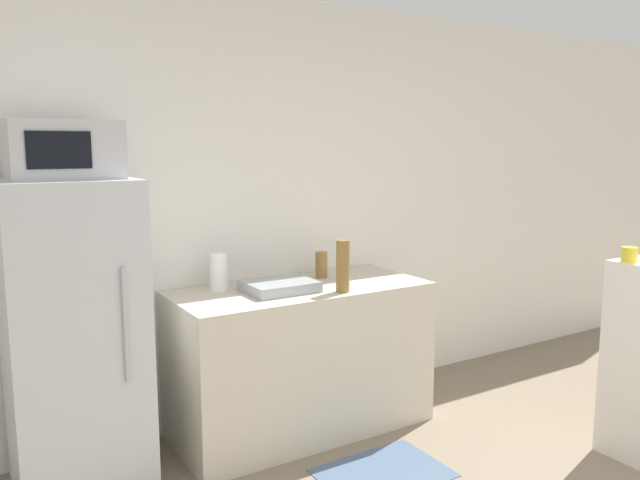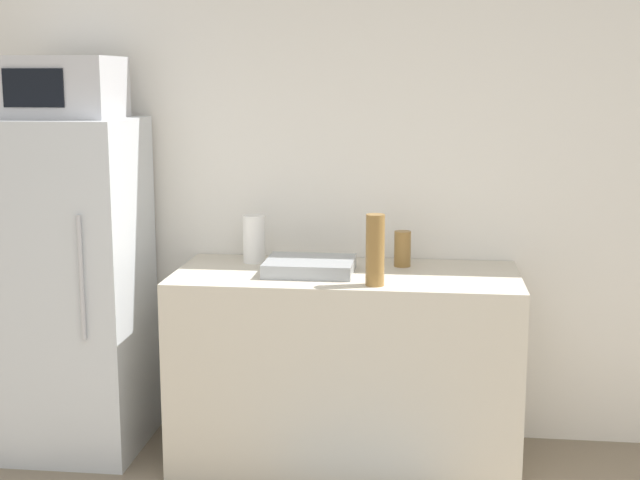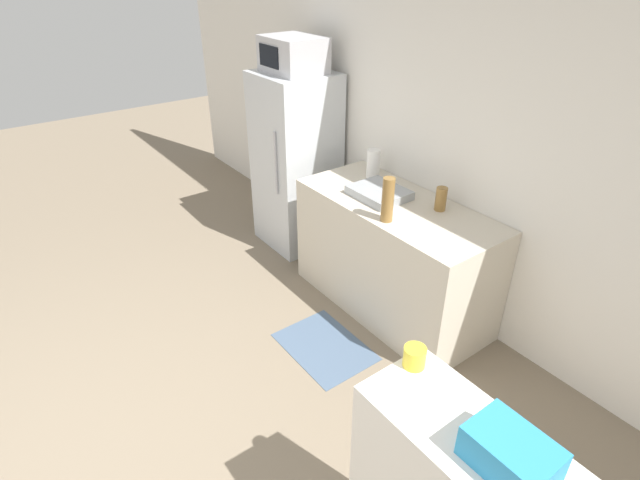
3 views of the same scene
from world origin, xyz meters
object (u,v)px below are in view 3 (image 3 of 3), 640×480
(refrigerator, at_px, (296,163))
(paper_towel_roll, at_px, (373,164))
(microwave, at_px, (293,54))
(jar, at_px, (414,357))
(bottle_short, at_px, (441,199))
(bottle_tall, at_px, (388,200))
(basket, at_px, (511,454))

(refrigerator, bearing_deg, paper_towel_roll, 11.05)
(refrigerator, xyz_separation_m, microwave, (-0.00, -0.00, 0.91))
(jar, distance_m, paper_towel_roll, 2.24)
(microwave, bearing_deg, bottle_short, 5.78)
(bottle_tall, distance_m, jar, 1.53)
(microwave, bearing_deg, refrigerator, 71.96)
(bottle_tall, relative_size, bottle_short, 1.83)
(microwave, distance_m, basket, 3.35)
(microwave, xyz_separation_m, paper_towel_roll, (0.82, 0.16, -0.70))
(refrigerator, xyz_separation_m, basket, (3.04, -1.30, 0.38))
(basket, distance_m, jar, 0.46)
(bottle_tall, relative_size, basket, 1.19)
(basket, bearing_deg, bottle_tall, 147.00)
(bottle_short, relative_size, basket, 0.65)
(basket, bearing_deg, paper_towel_roll, 146.56)
(bottle_tall, height_order, bottle_short, bottle_tall)
(bottle_tall, xyz_separation_m, paper_towel_roll, (-0.59, 0.40, -0.04))
(microwave, height_order, paper_towel_roll, microwave)
(refrigerator, xyz_separation_m, bottle_short, (1.51, 0.15, 0.19))
(microwave, xyz_separation_m, basket, (3.04, -1.30, -0.53))
(bottle_short, xyz_separation_m, basket, (1.53, -1.45, 0.19))
(microwave, relative_size, jar, 5.87)
(refrigerator, relative_size, bottle_short, 9.51)
(basket, distance_m, paper_towel_roll, 2.66)
(microwave, bearing_deg, jar, -25.32)
(refrigerator, relative_size, basket, 6.16)
(paper_towel_roll, bearing_deg, bottle_tall, -34.62)
(refrigerator, bearing_deg, bottle_tall, -9.82)
(bottle_short, height_order, paper_towel_roll, paper_towel_roll)
(bottle_tall, relative_size, jar, 3.57)
(bottle_short, relative_size, paper_towel_roll, 0.74)
(refrigerator, distance_m, microwave, 0.91)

